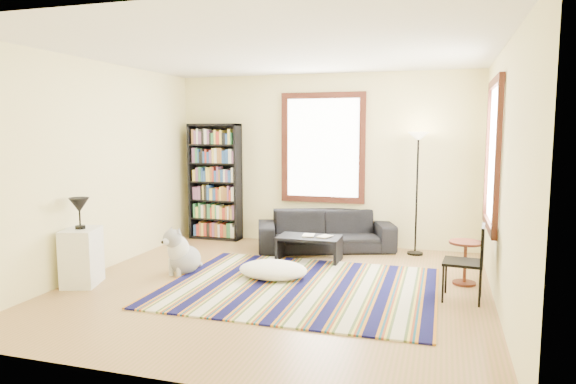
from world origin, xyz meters
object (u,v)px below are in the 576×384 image
(floor_cushion, at_px, (273,270))
(folding_chair, at_px, (463,262))
(coffee_table, at_px, (309,249))
(sofa, at_px, (325,231))
(dog, at_px, (185,250))
(floor_lamp, at_px, (417,194))
(side_table, at_px, (465,263))
(bookshelf, at_px, (215,182))
(white_cabinet, at_px, (82,257))

(floor_cushion, distance_m, folding_chair, 2.32)
(folding_chair, bearing_deg, floor_cushion, -179.40)
(coffee_table, relative_size, floor_cushion, 1.01)
(sofa, height_order, dog, dog)
(floor_lamp, relative_size, side_table, 3.44)
(dog, bearing_deg, bookshelf, 122.42)
(floor_lamp, distance_m, white_cabinet, 4.77)
(floor_cushion, height_order, white_cabinet, white_cabinet)
(coffee_table, relative_size, dog, 1.45)
(bookshelf, xyz_separation_m, white_cabinet, (-0.43, -2.95, -0.65))
(sofa, xyz_separation_m, folding_chair, (2.00, -1.93, 0.12))
(sofa, bearing_deg, white_cabinet, -152.51)
(white_cabinet, bearing_deg, dog, 22.80)
(bookshelf, height_order, white_cabinet, bookshelf)
(floor_lamp, relative_size, folding_chair, 2.16)
(folding_chair, distance_m, dog, 3.49)
(bookshelf, height_order, coffee_table, bookshelf)
(white_cabinet, height_order, dog, white_cabinet)
(side_table, bearing_deg, floor_cushion, -169.26)
(coffee_table, bearing_deg, sofa, 84.57)
(dog, bearing_deg, floor_cushion, 23.52)
(sofa, xyz_separation_m, bookshelf, (-2.02, 0.27, 0.69))
(floor_lamp, height_order, side_table, floor_lamp)
(floor_lamp, relative_size, dog, 2.99)
(side_table, bearing_deg, dog, -171.08)
(coffee_table, height_order, folding_chair, folding_chair)
(floor_cushion, bearing_deg, side_table, 10.74)
(coffee_table, xyz_separation_m, floor_lamp, (1.46, 0.84, 0.75))
(sofa, bearing_deg, bookshelf, 152.29)
(sofa, bearing_deg, floor_lamp, -15.98)
(sofa, relative_size, floor_lamp, 1.14)
(coffee_table, relative_size, floor_lamp, 0.48)
(sofa, relative_size, bookshelf, 1.06)
(bookshelf, distance_m, dog, 2.30)
(side_table, bearing_deg, folding_chair, -94.55)
(sofa, height_order, white_cabinet, white_cabinet)
(coffee_table, bearing_deg, side_table, -14.75)
(bookshelf, distance_m, side_table, 4.43)
(side_table, bearing_deg, white_cabinet, -162.96)
(coffee_table, bearing_deg, floor_cushion, -102.27)
(bookshelf, xyz_separation_m, floor_lamp, (3.41, -0.17, -0.07))
(sofa, distance_m, white_cabinet, 3.63)
(dog, bearing_deg, side_table, 27.12)
(folding_chair, relative_size, white_cabinet, 1.23)
(floor_lamp, relative_size, white_cabinet, 2.66)
(floor_cushion, xyz_separation_m, dog, (-1.19, -0.11, 0.20))
(coffee_table, xyz_separation_m, white_cabinet, (-2.38, -1.94, 0.17))
(sofa, distance_m, side_table, 2.43)
(sofa, distance_m, dog, 2.38)
(sofa, distance_m, coffee_table, 0.76)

